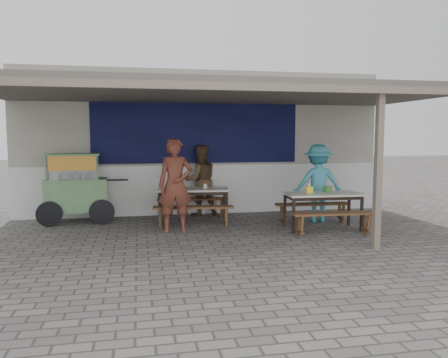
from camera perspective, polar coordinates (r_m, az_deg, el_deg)
name	(u,v)px	position (r m, az deg, el deg)	size (l,w,h in m)	color
ground	(230,242)	(7.97, 0.84, -8.20)	(60.00, 60.00, 0.00)	slate
back_wall	(202,143)	(11.27, -2.92, 4.69)	(9.00, 1.28, 3.50)	#AFAA9D
warung_roof	(222,94)	(8.66, -0.28, 10.99)	(9.00, 4.21, 2.81)	#58534C
table_left	(193,192)	(9.67, -4.07, -1.70)	(1.64, 0.88, 0.75)	beige
bench_left_street	(193,211)	(9.12, -4.02, -4.23)	(1.69, 0.47, 0.45)	brown
bench_left_wall	(193,203)	(10.31, -4.08, -3.09)	(1.69, 0.47, 0.45)	brown
table_right	(323,197)	(9.12, 12.79, -2.27)	(1.56, 0.78, 0.75)	beige
bench_right_street	(334,218)	(8.64, 14.16, -4.96)	(1.64, 0.35, 0.45)	brown
bench_right_wall	(312,208)	(9.72, 11.48, -3.73)	(1.64, 0.35, 0.45)	brown
vendor_cart	(76,185)	(10.11, -18.82, -0.79)	(1.89, 0.82, 1.52)	#6F9D69
patron_street_side	(175,185)	(8.72, -6.36, -0.79)	(0.68, 0.45, 1.87)	brown
patron_wall_side	(200,180)	(10.48, -3.09, -0.18)	(0.82, 0.64, 1.69)	brown
patron_right_table	(318,183)	(9.92, 12.16, -0.53)	(1.11, 0.64, 1.72)	teal
tissue_box	(309,189)	(9.12, 11.06, -1.34)	(0.13, 0.13, 0.13)	yellow
donation_box	(327,189)	(9.36, 13.36, -1.27)	(0.16, 0.11, 0.11)	#417C37
condiment_jar	(205,186)	(9.72, -2.47, -0.92)	(0.08, 0.08, 0.09)	silver
condiment_bowl	(179,188)	(9.62, -5.85, -1.17)	(0.17, 0.17, 0.04)	silver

